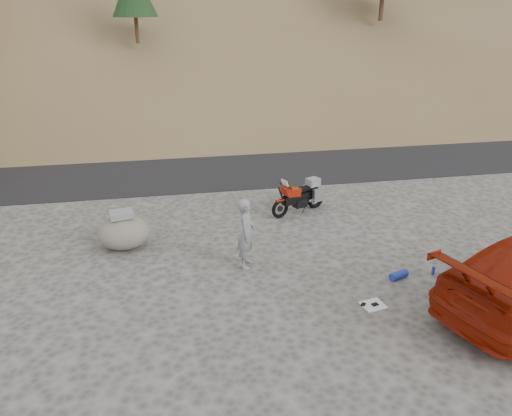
{
  "coord_description": "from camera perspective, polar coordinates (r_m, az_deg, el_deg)",
  "views": [
    {
      "loc": [
        -3.09,
        -10.24,
        6.0
      ],
      "look_at": [
        -0.89,
        1.54,
        1.0
      ],
      "focal_mm": 35.0,
      "sensor_mm": 36.0,
      "label": 1
    }
  ],
  "objects": [
    {
      "name": "motorcycle",
      "position": [
        15.16,
        5.17,
        1.33
      ],
      "size": [
        1.87,
        1.04,
        1.19
      ],
      "rotation": [
        0.0,
        0.0,
        0.43
      ],
      "color": "black",
      "rests_on": "ground"
    },
    {
      "name": "man",
      "position": [
        12.29,
        -1.09,
        -6.57
      ],
      "size": [
        0.6,
        0.74,
        1.75
      ],
      "primitive_type": "imported",
      "rotation": [
        0.0,
        0.0,
        1.26
      ],
      "color": "gray",
      "rests_on": "ground"
    },
    {
      "name": "road",
      "position": [
        20.39,
        -1.39,
        5.54
      ],
      "size": [
        120.0,
        7.0,
        0.05
      ],
      "primitive_type": "cube",
      "color": "black",
      "rests_on": "ground"
    },
    {
      "name": "gear_glove_b",
      "position": [
        11.04,
        12.17,
        -10.73
      ],
      "size": [
        0.14,
        0.14,
        0.04
      ],
      "primitive_type": "cube",
      "rotation": [
        0.0,
        0.0,
        0.84
      ],
      "color": "black",
      "rests_on": "ground"
    },
    {
      "name": "gear_glove_a",
      "position": [
        11.09,
        13.43,
        -10.7
      ],
      "size": [
        0.16,
        0.14,
        0.04
      ],
      "primitive_type": "cube",
      "rotation": [
        0.0,
        0.0,
        0.31
      ],
      "color": "black",
      "rests_on": "ground"
    },
    {
      "name": "gear_blue_mat",
      "position": [
        12.16,
        16.0,
        -7.37
      ],
      "size": [
        0.5,
        0.33,
        0.18
      ],
      "primitive_type": "cylinder",
      "rotation": [
        0.0,
        1.57,
        0.35
      ],
      "color": "#1A309F",
      "rests_on": "ground"
    },
    {
      "name": "gear_funnel",
      "position": [
        11.74,
        21.43,
        -9.39
      ],
      "size": [
        0.16,
        0.16,
        0.16
      ],
      "primitive_type": "cone",
      "rotation": [
        0.0,
        0.0,
        0.4
      ],
      "color": "#AF0B0E",
      "rests_on": "ground"
    },
    {
      "name": "gear_white_cloth",
      "position": [
        11.09,
        13.25,
        -10.74
      ],
      "size": [
        0.55,
        0.51,
        0.02
      ],
      "primitive_type": "cube",
      "rotation": [
        0.0,
        0.0,
        0.2
      ],
      "color": "white",
      "rests_on": "ground"
    },
    {
      "name": "boulder",
      "position": [
        13.38,
        -14.91,
        -2.63
      ],
      "size": [
        1.38,
        1.19,
        1.05
      ],
      "rotation": [
        0.0,
        0.0,
        -0.04
      ],
      "color": "#615D53",
      "rests_on": "ground"
    },
    {
      "name": "gear_bottle",
      "position": [
        12.58,
        19.6,
        -6.76
      ],
      "size": [
        0.1,
        0.1,
        0.21
      ],
      "primitive_type": "cylinder",
      "rotation": [
        0.0,
        0.0,
        0.36
      ],
      "color": "#1A309F",
      "rests_on": "ground"
    },
    {
      "name": "ground",
      "position": [
        12.26,
        5.47,
        -6.75
      ],
      "size": [
        140.0,
        140.0,
        0.0
      ],
      "primitive_type": "plane",
      "color": "#464341",
      "rests_on": "ground"
    },
    {
      "name": "small_rock",
      "position": [
        13.55,
        -14.64,
        -3.57
      ],
      "size": [
        0.73,
        0.69,
        0.36
      ],
      "rotation": [
        0.0,
        0.0,
        -0.28
      ],
      "color": "#615D53",
      "rests_on": "ground"
    }
  ]
}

